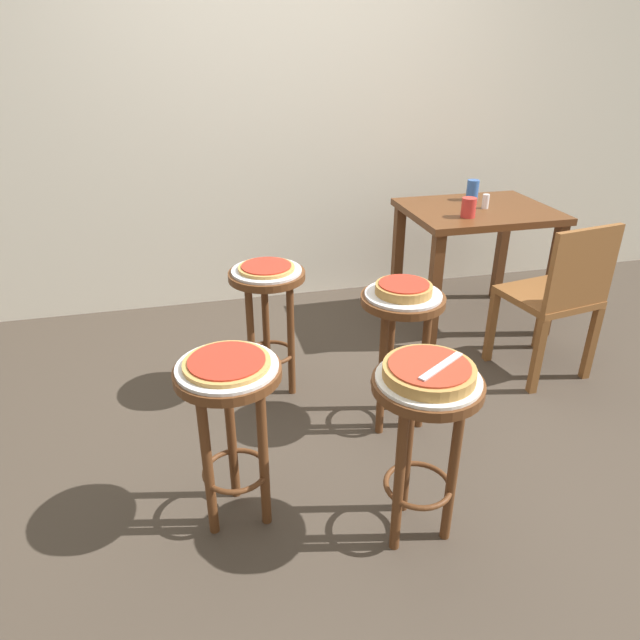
% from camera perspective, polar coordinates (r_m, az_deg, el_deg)
% --- Properties ---
extents(ground_plane, '(6.00, 6.00, 0.00)m').
position_cam_1_polar(ground_plane, '(2.72, 3.31, -10.68)').
color(ground_plane, '#42382D').
extents(back_wall, '(6.00, 0.10, 3.00)m').
position_cam_1_polar(back_wall, '(3.78, -3.94, 24.25)').
color(back_wall, silver).
rests_on(back_wall, ground_plane).
extents(stool_foreground, '(0.36, 0.36, 0.65)m').
position_cam_1_polar(stool_foreground, '(1.96, 10.36, -10.26)').
color(stool_foreground, '#5B3319').
rests_on(stool_foreground, ground_plane).
extents(serving_plate_foreground, '(0.34, 0.34, 0.01)m').
position_cam_1_polar(serving_plate_foreground, '(1.86, 10.80, -5.80)').
color(serving_plate_foreground, white).
rests_on(serving_plate_foreground, stool_foreground).
extents(pizza_foreground, '(0.30, 0.30, 0.05)m').
position_cam_1_polar(pizza_foreground, '(1.85, 10.87, -5.05)').
color(pizza_foreground, '#B78442').
rests_on(pizza_foreground, serving_plate_foreground).
extents(stool_middle, '(0.36, 0.36, 0.65)m').
position_cam_1_polar(stool_middle, '(2.01, -8.92, -9.03)').
color(stool_middle, '#5B3319').
rests_on(stool_middle, ground_plane).
extents(serving_plate_middle, '(0.34, 0.34, 0.01)m').
position_cam_1_polar(serving_plate_middle, '(1.92, -9.29, -4.63)').
color(serving_plate_middle, silver).
rests_on(serving_plate_middle, stool_middle).
extents(pizza_middle, '(0.29, 0.29, 0.02)m').
position_cam_1_polar(pizza_middle, '(1.91, -9.32, -4.22)').
color(pizza_middle, tan).
rests_on(pizza_middle, serving_plate_middle).
extents(stool_leftside, '(0.36, 0.36, 0.65)m').
position_cam_1_polar(stool_leftside, '(2.52, 8.09, -1.21)').
color(stool_leftside, '#5B3319').
rests_on(stool_leftside, ground_plane).
extents(serving_plate_leftside, '(0.33, 0.33, 0.01)m').
position_cam_1_polar(serving_plate_leftside, '(2.45, 8.35, 2.53)').
color(serving_plate_leftside, silver).
rests_on(serving_plate_leftside, stool_leftside).
extents(pizza_leftside, '(0.24, 0.24, 0.05)m').
position_cam_1_polar(pizza_leftside, '(2.43, 8.40, 3.14)').
color(pizza_leftside, '#B78442').
rests_on(pizza_leftside, serving_plate_leftside).
extents(stool_rear, '(0.36, 0.36, 0.65)m').
position_cam_1_polar(stool_rear, '(2.76, -5.22, 1.47)').
color(stool_rear, '#5B3319').
rests_on(stool_rear, ground_plane).
extents(serving_plate_rear, '(0.33, 0.33, 0.01)m').
position_cam_1_polar(serving_plate_rear, '(2.69, -5.38, 4.95)').
color(serving_plate_rear, silver).
rests_on(serving_plate_rear, stool_rear).
extents(pizza_rear, '(0.27, 0.27, 0.02)m').
position_cam_1_polar(pizza_rear, '(2.68, -5.39, 5.27)').
color(pizza_rear, tan).
rests_on(pizza_rear, serving_plate_rear).
extents(dining_table, '(0.85, 0.68, 0.74)m').
position_cam_1_polar(dining_table, '(3.58, 15.36, 8.74)').
color(dining_table, '#5B3319').
rests_on(dining_table, ground_plane).
extents(cup_near_edge, '(0.08, 0.08, 0.11)m').
position_cam_1_polar(cup_near_edge, '(3.33, 14.66, 10.85)').
color(cup_near_edge, red).
rests_on(cup_near_edge, dining_table).
extents(cup_far_edge, '(0.07, 0.07, 0.12)m').
position_cam_1_polar(cup_far_edge, '(3.71, 15.03, 12.47)').
color(cup_far_edge, '#3360B2').
rests_on(cup_far_edge, dining_table).
extents(condiment_shaker, '(0.04, 0.04, 0.08)m').
position_cam_1_polar(condiment_shaker, '(3.54, 16.26, 11.35)').
color(condiment_shaker, white).
rests_on(condiment_shaker, dining_table).
extents(wooden_chair, '(0.46, 0.46, 0.85)m').
position_cam_1_polar(wooden_chair, '(3.13, 22.73, 2.32)').
color(wooden_chair, brown).
rests_on(wooden_chair, ground_plane).
extents(pizza_server_knife, '(0.20, 0.14, 0.01)m').
position_cam_1_polar(pizza_server_knife, '(1.83, 12.06, -4.52)').
color(pizza_server_knife, silver).
rests_on(pizza_server_knife, pizza_foreground).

